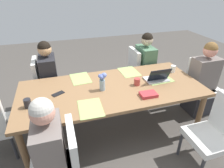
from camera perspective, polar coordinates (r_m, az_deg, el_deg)
The scene contains 22 objects.
ground_plane at distance 2.90m, azimuth 0.00°, elevation -13.56°, with size 10.00×10.00×0.00m, color #4C4742.
dining_table at distance 2.49m, azimuth 0.00°, elevation -2.27°, with size 2.38×1.06×0.73m.
chair_near_left_near at distance 1.91m, azimuth -14.93°, elevation -22.74°, with size 0.44×0.44×0.90m.
person_near_left_near at distance 1.93m, azimuth -17.52°, elevation -21.13°, with size 0.36×0.40×1.19m.
chair_far_left_mid at distance 3.24m, azimuth -19.48°, elevation 0.49°, with size 0.44×0.44×0.90m.
person_far_left_mid at distance 3.17m, azimuth -18.23°, elevation 0.62°, with size 0.36×0.40×1.19m.
chair_far_left_far at distance 3.52m, azimuth 8.28°, elevation 4.29°, with size 0.44×0.44×0.90m.
person_far_left_far at distance 3.49m, azimuth 9.84°, elevation 4.43°, with size 0.36×0.40×1.19m.
chair_head_right_right_near at distance 3.39m, azimuth 25.48°, elevation 0.52°, with size 0.44×0.44×0.90m.
person_head_right_right_near at distance 3.29m, azimuth 25.61°, elevation 0.19°, with size 0.40×0.36×1.19m.
chair_near_right_mid at distance 2.43m, azimuth 29.05°, elevation -12.38°, with size 0.44×0.44×0.90m.
flower_vase at distance 2.34m, azimuth -2.96°, elevation 1.09°, with size 0.10×0.08×0.24m.
placemat_near_left_near at distance 2.09m, azimuth -6.57°, elevation -7.32°, with size 0.36×0.26×0.00m, color #9EBC66.
placemat_far_left_mid at distance 2.71m, azimuth -9.57°, elevation 1.69°, with size 0.36×0.26×0.00m, color #9EBC66.
placemat_far_left_far at distance 2.88m, azimuth 5.24°, elevation 3.71°, with size 0.36×0.26×0.00m, color #9EBC66.
placemat_head_right_right_near at distance 2.73m, azimuth 14.11°, elevation 1.39°, with size 0.36×0.26×0.00m, color #9EBC66.
laptop_head_right_right_near at distance 2.67m, azimuth 13.59°, elevation 1.81°, with size 0.32×0.22×0.20m.
coffee_mug_near_left at distance 2.99m, azimuth 18.05°, elevation 4.40°, with size 0.07×0.07×0.11m, color white.
coffee_mug_near_right at distance 2.26m, azimuth -24.32°, elevation -5.38°, with size 0.08×0.08×0.11m, color #232328.
coffee_mug_centre_left at distance 2.51m, azimuth 7.63°, elevation 0.68°, with size 0.08×0.08×0.10m, color #AD3D38.
book_red_cover at distance 2.31m, azimuth 11.04°, elevation -3.14°, with size 0.20×0.14×0.04m, color #B73338.
phone_black at distance 2.41m, azimuth -16.09°, elevation -2.87°, with size 0.15×0.07×0.01m, color black.
Camera 1 is at (-0.62, -2.03, 1.97)m, focal length 30.02 mm.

